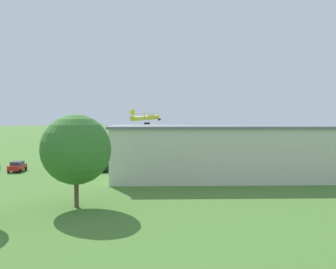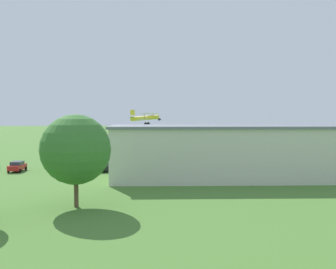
{
  "view_description": "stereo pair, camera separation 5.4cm",
  "coord_description": "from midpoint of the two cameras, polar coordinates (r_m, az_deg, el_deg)",
  "views": [
    {
      "loc": [
        8.07,
        92.64,
        9.29
      ],
      "look_at": [
        4.93,
        15.11,
        5.09
      ],
      "focal_mm": 42.37,
      "sensor_mm": 36.0,
      "label": 1
    },
    {
      "loc": [
        8.02,
        92.65,
        9.29
      ],
      "look_at": [
        4.93,
        15.11,
        5.09
      ],
      "focal_mm": 42.37,
      "sensor_mm": 36.0,
      "label": 2
    }
  ],
  "objects": [
    {
      "name": "hangar",
      "position": [
        56.01,
        8.34,
        -2.56
      ],
      "size": [
        32.3,
        10.98,
        7.57
      ],
      "color": "beige",
      "rests_on": "ground_plane"
    },
    {
      "name": "ground_plane",
      "position": [
        93.46,
        2.64,
        -2.61
      ],
      "size": [
        400.0,
        400.0,
        0.0
      ],
      "primitive_type": "plane",
      "color": "#47752D"
    },
    {
      "name": "car_red",
      "position": [
        67.5,
        -20.89,
        -4.29
      ],
      "size": [
        2.08,
        3.97,
        1.62
      ],
      "color": "red",
      "rests_on": "ground_plane"
    },
    {
      "name": "person_at_fence_line",
      "position": [
        70.52,
        -5.07,
        -3.79
      ],
      "size": [
        0.5,
        0.5,
        1.7
      ],
      "color": "beige",
      "rests_on": "ground_plane"
    },
    {
      "name": "car_silver",
      "position": [
        66.94,
        -14.78,
        -4.23
      ],
      "size": [
        2.2,
        4.55,
        1.66
      ],
      "color": "#B7B7BC",
      "rests_on": "ground_plane"
    },
    {
      "name": "tree_near_perimeter_road",
      "position": [
        40.01,
        -13.14,
        -2.11
      ],
      "size": [
        6.94,
        6.94,
        9.19
      ],
      "color": "brown",
      "rests_on": "ground_plane"
    },
    {
      "name": "biplane",
      "position": [
        90.58,
        -3.2,
        2.46
      ],
      "size": [
        7.72,
        9.39,
        3.52
      ],
      "color": "yellow"
    },
    {
      "name": "person_beside_truck",
      "position": [
        73.43,
        18.97,
        -3.73
      ],
      "size": [
        0.5,
        0.5,
        1.55
      ],
      "color": "#33723F",
      "rests_on": "ground_plane"
    },
    {
      "name": "person_by_parked_cars",
      "position": [
        72.55,
        20.01,
        -3.78
      ],
      "size": [
        0.44,
        0.44,
        1.68
      ],
      "color": "orange",
      "rests_on": "ground_plane"
    },
    {
      "name": "car_black",
      "position": [
        64.52,
        -9.14,
        -4.48
      ],
      "size": [
        2.43,
        4.59,
        1.56
      ],
      "color": "black",
      "rests_on": "ground_plane"
    },
    {
      "name": "windsock",
      "position": [
        88.79,
        1.6,
        0.16
      ],
      "size": [
        1.38,
        1.41,
        5.37
      ],
      "color": "silver",
      "rests_on": "ground_plane"
    }
  ]
}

